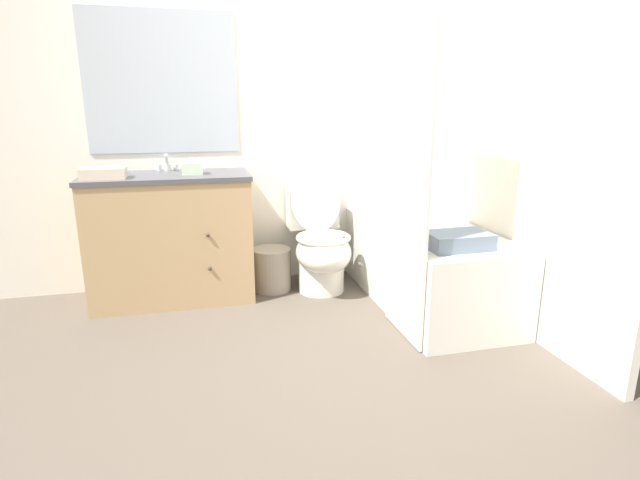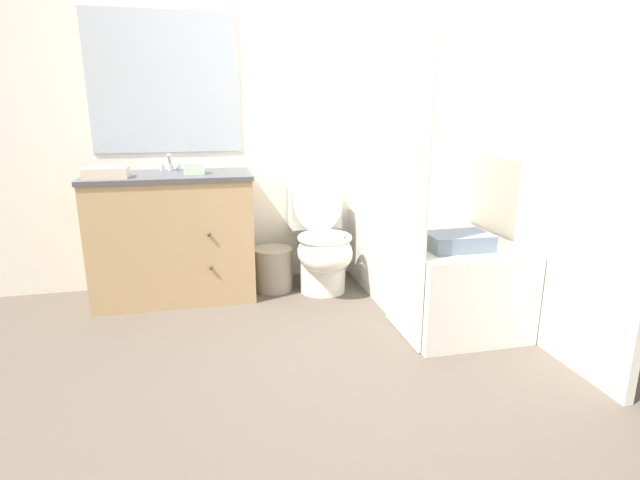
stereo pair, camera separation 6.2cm
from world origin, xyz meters
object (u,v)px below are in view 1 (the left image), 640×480
Objects in this scene: toilet at (320,245)px; tissue_box at (192,168)px; bathtub at (425,264)px; hand_towel_folded at (104,173)px; wastebasket at (272,269)px; bath_towel_folded at (458,241)px; sink_faucet at (167,166)px; vanity_cabinet at (172,236)px.

tissue_box is (-0.85, 0.05, 0.57)m from toilet.
hand_towel_folded is at bearing 169.78° from bathtub.
toilet is 1.49m from hand_towel_folded.
wastebasket is (-0.34, 0.08, -0.18)m from toilet.
tissue_box reaches higher than bath_towel_folded.
sink_faucet is 0.17× the size of toilet.
bath_towel_folded is at bearing -47.05° from wastebasket.
bathtub is 2.14m from hand_towel_folded.
vanity_cabinet is 0.60m from hand_towel_folded.
bathtub is at bearing -16.60° from tissue_box.
vanity_cabinet reaches higher than bathtub.
bathtub is 5.69× the size of hand_towel_folded.
tissue_box is (0.17, -0.22, 0.01)m from sink_faucet.
tissue_box is (-0.51, -0.03, 0.75)m from wastebasket.
tissue_box is 0.37× the size of bath_towel_folded.
wastebasket is at bearing 154.18° from bathtub.
bathtub is 4.82× the size of wastebasket.
wastebasket is 0.87× the size of bath_towel_folded.
tissue_box reaches higher than vanity_cabinet.
sink_faucet is at bearing 164.94° from toilet.
hand_towel_folded is at bearing 155.96° from bath_towel_folded.
bathtub is 11.27× the size of tissue_box.
sink_faucet is at bearing 126.82° from tissue_box.
sink_faucet is 0.46× the size of wastebasket.
vanity_cabinet is 0.72× the size of bathtub.
toilet is at bearing -5.21° from vanity_cabinet.
bathtub is at bearing -25.82° from wastebasket.
wastebasket is 1.40m from bath_towel_folded.
tissue_box is at bearing -176.69° from wastebasket.
toilet is at bearing 148.35° from bathtub.
wastebasket is (0.68, -0.01, -0.29)m from vanity_cabinet.
wastebasket is at bearing 166.60° from toilet.
bath_towel_folded is at bearing -36.44° from sink_faucet.
sink_faucet is 1.02m from wastebasket.
tissue_box is 0.51× the size of hand_towel_folded.
wastebasket is at bearing -15.89° from sink_faucet.
sink_faucet is at bearing 90.00° from vanity_cabinet.
toilet is 1.09m from bath_towel_folded.
toilet is at bearing 1.14° from hand_towel_folded.
vanity_cabinet reaches higher than toilet.
sink_faucet is 1.89m from bathtub.
bath_towel_folded reaches higher than wastebasket.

